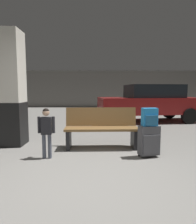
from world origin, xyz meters
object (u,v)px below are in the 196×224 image
at_px(bench, 101,128).
at_px(suitcase, 149,140).
at_px(child, 46,128).
at_px(structural_pillar, 11,89).
at_px(parked_car_near, 150,102).
at_px(backpack_bright, 150,117).

xyz_separation_m(bench, suitcase, (0.89, -0.66, -0.12)).
relative_size(bench, suitcase, 2.67).
height_order(bench, suitcase, bench).
distance_m(bench, child, 1.27).
xyz_separation_m(structural_pillar, parked_car_near, (4.21, 3.56, -0.49)).
bearing_deg(structural_pillar, suitcase, -17.26).
height_order(structural_pillar, bench, structural_pillar).
distance_m(bench, parked_car_near, 4.39).
relative_size(bench, parked_car_near, 0.38).
bearing_deg(child, structural_pillar, 136.70).
xyz_separation_m(suitcase, child, (-1.94, -0.06, 0.26)).
xyz_separation_m(structural_pillar, suitcase, (2.98, -0.93, -0.98)).
bearing_deg(bench, backpack_bright, -36.47).
distance_m(bench, backpack_bright, 1.16).
distance_m(suitcase, child, 1.96).
bearing_deg(backpack_bright, parked_car_near, 74.72).
xyz_separation_m(bench, backpack_bright, (0.89, -0.66, 0.33)).
height_order(suitcase, child, child).
bearing_deg(backpack_bright, structural_pillar, 162.73).
xyz_separation_m(backpack_bright, parked_car_near, (1.23, 4.49, 0.03)).
bearing_deg(parked_car_near, child, -124.86).
bearing_deg(parked_car_near, bench, -118.97).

